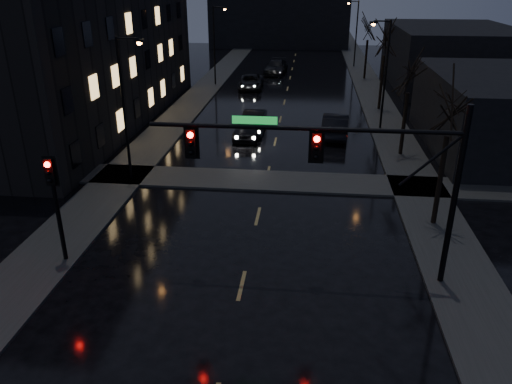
% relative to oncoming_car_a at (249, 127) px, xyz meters
% --- Properties ---
extents(sidewalk_left, '(3.00, 140.00, 0.12)m').
position_rel_oncoming_car_a_xyz_m(sidewalk_left, '(-6.52, 8.14, -0.73)').
color(sidewalk_left, '#2D2D2B').
rests_on(sidewalk_left, ground).
extents(sidewalk_right, '(3.00, 140.00, 0.12)m').
position_rel_oncoming_car_a_xyz_m(sidewalk_right, '(10.48, 8.14, -0.73)').
color(sidewalk_right, '#2D2D2B').
rests_on(sidewalk_right, ground).
extents(sidewalk_cross, '(40.00, 3.00, 0.12)m').
position_rel_oncoming_car_a_xyz_m(sidewalk_cross, '(1.98, -8.36, -0.73)').
color(sidewalk_cross, '#2D2D2B').
rests_on(sidewalk_cross, ground).
extents(apartment_block, '(12.00, 30.00, 12.00)m').
position_rel_oncoming_car_a_xyz_m(apartment_block, '(-14.52, 3.14, 5.21)').
color(apartment_block, black).
rests_on(apartment_block, ground).
extents(commercial_right_near, '(10.00, 14.00, 5.00)m').
position_rel_oncoming_car_a_xyz_m(commercial_right_near, '(17.48, -0.86, 1.71)').
color(commercial_right_near, black).
rests_on(commercial_right_near, ground).
extents(commercial_right_far, '(12.00, 18.00, 6.00)m').
position_rel_oncoming_car_a_xyz_m(commercial_right_far, '(18.98, 21.14, 2.21)').
color(commercial_right_far, black).
rests_on(commercial_right_far, ground).
extents(far_block, '(22.00, 10.00, 8.00)m').
position_rel_oncoming_car_a_xyz_m(far_block, '(-1.02, 51.14, 3.21)').
color(far_block, black).
rests_on(far_block, ground).
extents(signal_mast, '(11.11, 0.41, 7.00)m').
position_rel_oncoming_car_a_xyz_m(signal_mast, '(5.83, -17.87, 4.08)').
color(signal_mast, black).
rests_on(signal_mast, ground).
extents(signal_pole_left, '(0.35, 0.41, 4.53)m').
position_rel_oncoming_car_a_xyz_m(signal_pole_left, '(-5.52, -17.87, 2.23)').
color(signal_pole_left, black).
rests_on(signal_pole_left, ground).
extents(tree_near, '(3.52, 3.52, 8.08)m').
position_rel_oncoming_car_a_xyz_m(tree_near, '(10.38, -12.86, 5.43)').
color(tree_near, black).
rests_on(tree_near, ground).
extents(tree_mid_a, '(3.30, 3.30, 7.58)m').
position_rel_oncoming_car_a_xyz_m(tree_mid_a, '(10.38, -2.86, 5.04)').
color(tree_mid_a, black).
rests_on(tree_mid_a, ground).
extents(tree_mid_b, '(3.74, 3.74, 8.59)m').
position_rel_oncoming_car_a_xyz_m(tree_mid_b, '(10.38, 9.14, 5.82)').
color(tree_mid_b, black).
rests_on(tree_mid_b, ground).
extents(tree_far, '(3.43, 3.43, 7.88)m').
position_rel_oncoming_car_a_xyz_m(tree_far, '(10.38, 23.14, 5.28)').
color(tree_far, black).
rests_on(tree_far, ground).
extents(streetlight_l_near, '(1.53, 0.28, 8.00)m').
position_rel_oncoming_car_a_xyz_m(streetlight_l_near, '(-5.60, -8.86, 3.99)').
color(streetlight_l_near, black).
rests_on(streetlight_l_near, ground).
extents(streetlight_l_far, '(1.53, 0.28, 8.00)m').
position_rel_oncoming_car_a_xyz_m(streetlight_l_far, '(-5.60, 18.14, 3.99)').
color(streetlight_l_far, black).
rests_on(streetlight_l_far, ground).
extents(streetlight_r_mid, '(1.53, 0.28, 8.00)m').
position_rel_oncoming_car_a_xyz_m(streetlight_r_mid, '(9.57, 3.14, 3.99)').
color(streetlight_r_mid, black).
rests_on(streetlight_r_mid, ground).
extents(streetlight_r_far, '(1.53, 0.28, 8.00)m').
position_rel_oncoming_car_a_xyz_m(streetlight_r_far, '(9.57, 31.14, 3.99)').
color(streetlight_r_far, black).
rests_on(streetlight_r_far, ground).
extents(oncoming_car_a, '(2.13, 4.72, 1.57)m').
position_rel_oncoming_car_a_xyz_m(oncoming_car_a, '(0.00, 0.00, 0.00)').
color(oncoming_car_a, black).
rests_on(oncoming_car_a, ground).
extents(oncoming_car_b, '(1.65, 4.62, 1.52)m').
position_rel_oncoming_car_a_xyz_m(oncoming_car_b, '(0.18, 1.44, -0.03)').
color(oncoming_car_b, black).
rests_on(oncoming_car_b, ground).
extents(oncoming_car_c, '(2.49, 5.18, 1.42)m').
position_rel_oncoming_car_a_xyz_m(oncoming_car_c, '(-1.82, 16.82, -0.07)').
color(oncoming_car_c, black).
rests_on(oncoming_car_c, ground).
extents(oncoming_car_d, '(2.81, 5.78, 1.62)m').
position_rel_oncoming_car_a_xyz_m(oncoming_car_d, '(0.18, 25.38, 0.02)').
color(oncoming_car_d, black).
rests_on(oncoming_car_d, ground).
extents(lead_car, '(2.27, 5.34, 1.71)m').
position_rel_oncoming_car_a_xyz_m(lead_car, '(6.27, 0.93, 0.07)').
color(lead_car, black).
rests_on(lead_car, ground).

